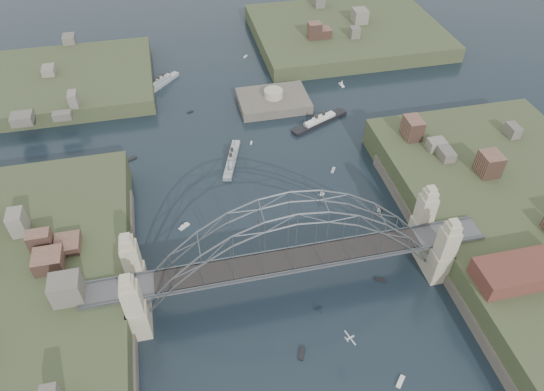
{
  "coord_description": "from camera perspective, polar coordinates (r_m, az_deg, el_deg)",
  "views": [
    {
      "loc": [
        -17.92,
        -62.7,
        87.3
      ],
      "look_at": [
        0.0,
        18.0,
        10.0
      ],
      "focal_mm": 32.73,
      "sensor_mm": 36.0,
      "label": 1
    }
  ],
  "objects": [
    {
      "name": "headland_nw",
      "position": [
        183.79,
        -23.0,
        11.38
      ],
      "size": [
        60.0,
        45.0,
        9.0
      ],
      "primitive_type": "cube",
      "color": "#343E23",
      "rests_on": "ground"
    },
    {
      "name": "headland_ne",
      "position": [
        204.76,
        8.51,
        17.62
      ],
      "size": [
        70.0,
        55.0,
        9.5
      ],
      "primitive_type": "cube",
      "color": "#343E23",
      "rests_on": "ground"
    },
    {
      "name": "small_boat_n",
      "position": [
        173.02,
        8.02,
        12.65
      ],
      "size": [
        1.29,
        2.94,
        2.38
      ],
      "color": "silver",
      "rests_on": "ground"
    },
    {
      "name": "small_boat_c",
      "position": [
        100.02,
        3.44,
        -17.67
      ],
      "size": [
        2.02,
        2.97,
        0.45
      ],
      "color": "silver",
      "rests_on": "ground"
    },
    {
      "name": "small_boat_k",
      "position": [
        189.66,
        -3.07,
        15.66
      ],
      "size": [
        1.75,
        1.96,
        0.45
      ],
      "color": "silver",
      "rests_on": "ground"
    },
    {
      "name": "small_boat_g",
      "position": [
        100.03,
        14.55,
        -20.02
      ],
      "size": [
        2.44,
        2.51,
        0.45
      ],
      "color": "silver",
      "rests_on": "ground"
    },
    {
      "name": "naval_cruiser_far",
      "position": [
        175.68,
        -12.57,
        12.54
      ],
      "size": [
        12.49,
        13.11,
        5.37
      ],
      "color": "#9AA0A2",
      "rests_on": "ground"
    },
    {
      "name": "ocean_liner",
      "position": [
        153.24,
        5.5,
        8.48
      ],
      "size": [
        19.38,
        10.83,
        4.92
      ],
      "color": "black",
      "rests_on": "ground"
    },
    {
      "name": "ground",
      "position": [
        108.96,
        2.09,
        -10.21
      ],
      "size": [
        500.0,
        500.0,
        0.0
      ],
      "primitive_type": "plane",
      "color": "black",
      "rests_on": "ground"
    },
    {
      "name": "small_boat_e",
      "position": [
        144.37,
        -15.88,
        4.06
      ],
      "size": [
        3.35,
        2.35,
        0.45
      ],
      "color": "silver",
      "rests_on": "ground"
    },
    {
      "name": "naval_cruiser_near",
      "position": [
        138.29,
        -4.65,
        4.19
      ],
      "size": [
        7.4,
        16.76,
        5.07
      ],
      "color": "#9AA0A2",
      "rests_on": "ground"
    },
    {
      "name": "small_boat_i",
      "position": [
        125.62,
        12.19,
        -1.63
      ],
      "size": [
        2.46,
        2.07,
        2.38
      ],
      "color": "silver",
      "rests_on": "ground"
    },
    {
      "name": "small_boat_b",
      "position": [
        127.89,
        5.75,
        0.39
      ],
      "size": [
        1.68,
        1.3,
        2.38
      ],
      "color": "silver",
      "rests_on": "ground"
    },
    {
      "name": "bridge",
      "position": [
        99.36,
        2.26,
        -5.95
      ],
      "size": [
        84.0,
        13.8,
        24.6
      ],
      "color": "#4A494C",
      "rests_on": "ground"
    },
    {
      "name": "small_boat_a",
      "position": [
        121.54,
        -10.08,
        -3.51
      ],
      "size": [
        2.87,
        2.46,
        1.43
      ],
      "color": "silver",
      "rests_on": "ground"
    },
    {
      "name": "finger_pier",
      "position": [
        109.28,
        27.35,
        -16.86
      ],
      "size": [
        4.0,
        22.0,
        1.4
      ],
      "primitive_type": "cube",
      "color": "#4A494C",
      "rests_on": "ground"
    },
    {
      "name": "small_boat_l",
      "position": [
        128.3,
        -16.6,
        -1.56
      ],
      "size": [
        2.21,
        2.76,
        2.38
      ],
      "color": "silver",
      "rests_on": "ground"
    },
    {
      "name": "small_boat_h",
      "position": [
        160.09,
        -9.39,
        9.48
      ],
      "size": [
        1.93,
        1.39,
        0.45
      ],
      "color": "silver",
      "rests_on": "ground"
    },
    {
      "name": "shore_east",
      "position": [
        129.9,
        27.52,
        -4.14
      ],
      "size": [
        50.5,
        90.0,
        12.0
      ],
      "color": "#343E23",
      "rests_on": "ground"
    },
    {
      "name": "small_boat_f",
      "position": [
        144.91,
        -2.4,
        6.07
      ],
      "size": [
        0.91,
        1.53,
        0.45
      ],
      "color": "silver",
      "rests_on": "ground"
    },
    {
      "name": "small_boat_d",
      "position": [
        136.15,
        7.04,
        2.9
      ],
      "size": [
        1.94,
        2.49,
        0.45
      ],
      "color": "silver",
      "rests_on": "ground"
    },
    {
      "name": "shore_west",
      "position": [
        112.98,
        -28.28,
        -13.49
      ],
      "size": [
        50.5,
        90.0,
        12.0
      ],
      "color": "#343E23",
      "rests_on": "ground"
    },
    {
      "name": "aeroplane",
      "position": [
        94.86,
        8.88,
        -15.93
      ],
      "size": [
        1.88,
        3.31,
        0.49
      ],
      "color": "#B8BAC1"
    },
    {
      "name": "small_boat_m",
      "position": [
        112.01,
        12.34,
        -9.44
      ],
      "size": [
        2.44,
        1.83,
        0.45
      ],
      "color": "silver",
      "rests_on": "ground"
    },
    {
      "name": "fort_island",
      "position": [
        161.82,
        0.16,
        10.29
      ],
      "size": [
        22.0,
        16.0,
        9.4
      ],
      "color": "#4E483F",
      "rests_on": "ground"
    },
    {
      "name": "wharf_shed",
      "position": [
        110.37,
        27.14,
        -7.72
      ],
      "size": [
        20.0,
        8.0,
        4.0
      ],
      "primitive_type": "cube",
      "color": "#592D26",
      "rests_on": "shore_east"
    }
  ]
}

